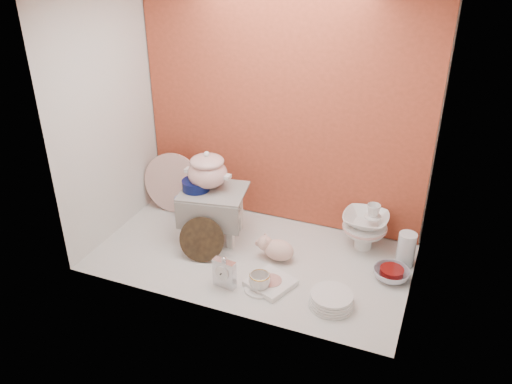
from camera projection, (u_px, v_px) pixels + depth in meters
ground at (252, 256)px, 3.08m from camera, size 1.80×1.80×0.00m
niche_shell at (264, 94)px, 2.79m from camera, size 1.86×1.03×1.53m
step_stool at (215, 213)px, 3.20m from camera, size 0.43×0.39×0.32m
soup_tureen at (207, 170)px, 3.10m from camera, size 0.35×0.35×0.24m
cobalt_bowl at (196, 185)px, 3.12m from camera, size 0.21×0.21×0.06m
floral_platter at (173, 183)px, 3.47m from camera, size 0.41×0.12×0.40m
blue_white_vase at (190, 196)px, 3.50m from camera, size 0.28×0.28×0.22m
lacquer_tray at (202, 240)px, 3.01m from camera, size 0.28×0.17×0.25m
mantel_clock at (224, 272)px, 2.79m from camera, size 0.13×0.06×0.18m
plush_pig at (279, 250)px, 3.02m from camera, size 0.27×0.23×0.13m
teacup_saucer at (260, 289)px, 2.80m from camera, size 0.21×0.21×0.01m
gold_rim_teacup at (260, 281)px, 2.78m from camera, size 0.15×0.15×0.09m
lattice_dish at (271, 283)px, 2.83m from camera, size 0.28×0.28×0.03m
dinner_plate_stack at (332, 300)px, 2.68m from camera, size 0.27×0.27×0.07m
crystal_bowl at (391, 274)px, 2.88m from camera, size 0.24×0.24×0.06m
clear_glass_vase at (406, 249)px, 2.96m from camera, size 0.11×0.11×0.20m
porcelain_tower at (365, 225)px, 3.09m from camera, size 0.33×0.33×0.30m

